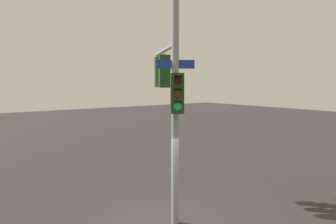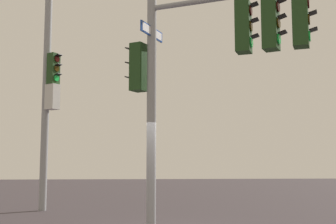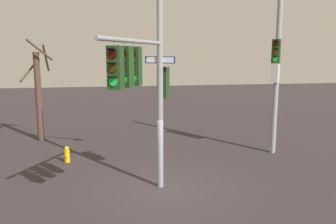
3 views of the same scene
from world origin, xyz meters
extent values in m
plane|color=#332B2E|center=(0.00, 0.00, 0.00)|extent=(80.00, 80.00, 0.00)
cylinder|color=gray|center=(0.30, 0.10, 4.50)|extent=(0.21, 0.21, 9.00)
cylinder|color=gray|center=(-1.54, 1.11, 5.13)|extent=(3.73, 2.12, 0.12)
cube|color=#1E3D19|center=(-1.56, 1.12, 4.43)|extent=(0.43, 0.45, 1.10)
cylinder|color=#2F0403|center=(-1.71, 1.19, 4.77)|extent=(0.12, 0.21, 0.22)
cube|color=black|center=(-1.77, 1.23, 4.89)|extent=(0.24, 0.26, 0.06)
cylinder|color=#352504|center=(-1.71, 1.19, 4.43)|extent=(0.12, 0.21, 0.22)
cube|color=black|center=(-1.77, 1.23, 4.55)|extent=(0.24, 0.26, 0.06)
cylinder|color=#19D147|center=(-1.71, 1.19, 4.09)|extent=(0.12, 0.21, 0.22)
cube|color=black|center=(-1.77, 1.23, 4.21)|extent=(0.24, 0.26, 0.06)
cylinder|color=gray|center=(-1.56, 1.12, 5.06)|extent=(0.04, 0.04, 0.15)
cube|color=#1E3D19|center=(-2.06, 1.39, 4.43)|extent=(0.45, 0.46, 1.10)
cylinder|color=#2F0403|center=(-2.20, 1.48, 4.77)|extent=(0.14, 0.20, 0.22)
cube|color=black|center=(-2.26, 1.52, 4.89)|extent=(0.25, 0.26, 0.06)
cylinder|color=#352504|center=(-2.20, 1.48, 4.43)|extent=(0.14, 0.20, 0.22)
cube|color=black|center=(-2.26, 1.52, 4.55)|extent=(0.25, 0.26, 0.06)
cylinder|color=#19D147|center=(-2.20, 1.48, 4.09)|extent=(0.14, 0.20, 0.22)
cube|color=black|center=(-2.26, 1.52, 4.21)|extent=(0.25, 0.26, 0.06)
cylinder|color=gray|center=(-2.06, 1.39, 5.06)|extent=(0.04, 0.04, 0.15)
cube|color=#1E3D19|center=(-2.57, 1.68, 4.43)|extent=(0.43, 0.45, 1.10)
cylinder|color=#2F0403|center=(-2.72, 1.75, 4.77)|extent=(0.12, 0.21, 0.22)
cube|color=black|center=(-2.79, 1.78, 4.89)|extent=(0.24, 0.26, 0.06)
cylinder|color=#352504|center=(-2.72, 1.75, 4.43)|extent=(0.12, 0.21, 0.22)
cube|color=black|center=(-2.79, 1.78, 4.55)|extent=(0.24, 0.26, 0.06)
cylinder|color=#19D147|center=(-2.72, 1.75, 4.09)|extent=(0.12, 0.21, 0.22)
cube|color=black|center=(-2.79, 1.78, 4.21)|extent=(0.24, 0.26, 0.06)
cylinder|color=gray|center=(-2.57, 1.68, 5.06)|extent=(0.04, 0.04, 0.15)
cube|color=#1E3D19|center=(0.59, -0.05, 3.78)|extent=(0.45, 0.47, 1.10)
cylinder|color=#2F0403|center=(0.72, -0.14, 4.12)|extent=(0.15, 0.20, 0.22)
cube|color=black|center=(0.79, -0.19, 4.24)|extent=(0.25, 0.26, 0.06)
cylinder|color=#352504|center=(0.72, -0.14, 3.78)|extent=(0.15, 0.20, 0.22)
cube|color=black|center=(0.79, -0.19, 3.90)|extent=(0.25, 0.26, 0.06)
cylinder|color=#19D147|center=(0.72, -0.14, 3.44)|extent=(0.15, 0.20, 0.22)
cube|color=black|center=(0.79, -0.19, 3.56)|extent=(0.25, 0.26, 0.06)
cube|color=navy|center=(0.30, 0.10, 4.58)|extent=(0.56, 0.98, 0.24)
cube|color=white|center=(0.29, 0.11, 4.58)|extent=(0.49, 0.88, 0.18)
camera|label=1|loc=(8.11, -6.13, 4.13)|focal=38.05mm
camera|label=2|loc=(0.91, 10.13, 1.56)|focal=48.43mm
camera|label=3|loc=(-11.30, 1.86, 4.77)|focal=36.25mm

